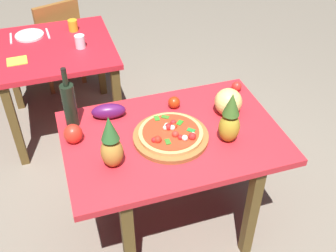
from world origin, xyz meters
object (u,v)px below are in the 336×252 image
bell_pepper (73,134)px  wine_bottle (70,104)px  drinking_glass_water (80,42)px  dinner_plate (29,35)px  tomato_at_corner (174,102)px  dining_chair (57,39)px  background_table (56,59)px  eggplant (109,111)px  drinking_glass_juice (73,25)px  display_table (172,147)px  knife_utensil (48,33)px  napkin_folded (17,61)px  pineapple_right (111,144)px  fork_utensil (11,38)px  pizza (171,133)px  pizza_board (171,137)px  tomato_by_bottle (237,86)px  melon (228,102)px  pineapple_left (230,120)px

bell_pepper → wine_bottle: bearing=84.6°
drinking_glass_water → dinner_plate: drinking_glass_water is taller
tomato_at_corner → drinking_glass_water: 1.02m
dining_chair → tomato_at_corner: size_ratio=11.69×
background_table → eggplant: bearing=-77.3°
wine_bottle → dining_chair: bearing=88.8°
drinking_glass_juice → display_table: bearing=-76.6°
knife_utensil → napkin_folded: (-0.25, -0.37, -0.00)m
drinking_glass_water → pineapple_right: bearing=-91.2°
tomato_at_corner → fork_utensil: bearing=126.7°
eggplant → napkin_folded: size_ratio=1.43×
background_table → fork_utensil: (-0.30, 0.22, 0.12)m
pineapple_right → knife_utensil: size_ratio=1.71×
tomato_at_corner → napkin_folded: tomato_at_corner is taller
display_table → napkin_folded: bearing=125.9°
tomato_at_corner → pineapple_right: bearing=-140.5°
display_table → napkin_folded: 1.36m
display_table → pizza: size_ratio=3.42×
pineapple_right → pizza_board: bearing=16.9°
dining_chair → pizza: bearing=85.9°
pizza_board → wine_bottle: size_ratio=1.12×
tomato_at_corner → tomato_by_bottle: bearing=6.4°
melon → eggplant: (-0.68, 0.17, -0.04)m
dining_chair → dinner_plate: 0.56m
display_table → drinking_glass_juice: (-0.35, 1.47, 0.14)m
pizza_board → napkin_folded: 1.37m
drinking_glass_juice → dining_chair: bearing=106.4°
pizza_board → napkin_folded: (-0.78, 1.13, -0.01)m
background_table → wine_bottle: bearing=-89.2°
tomato_by_bottle → napkin_folded: tomato_by_bottle is taller
pizza → bell_pepper: bell_pepper is taller
pineapple_right → tomato_by_bottle: size_ratio=4.81×
background_table → tomato_at_corner: 1.20m
tomato_at_corner → napkin_folded: size_ratio=0.52×
display_table → dining_chair: bearing=104.1°
eggplant → melon: bearing=-14.4°
pizza_board → drinking_glass_juice: (-0.33, 1.50, 0.03)m
eggplant → tomato_by_bottle: eggplant is taller
pizza_board → pineapple_left: pineapple_left is taller
pineapple_right → melon: pineapple_right is taller
display_table → pizza: pizza is taller
display_table → background_table: (-0.53, 1.25, -0.02)m
display_table → tomato_by_bottle: 0.61m
melon → fork_utensil: melon is taller
pizza → napkin_folded: pizza is taller
wine_bottle → drinking_glass_water: size_ratio=3.83×
melon → drinking_glass_juice: 1.55m
bell_pepper → fork_utensil: bell_pepper is taller
bell_pepper → drinking_glass_water: 1.07m
pineapple_right → napkin_folded: bearing=109.4°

